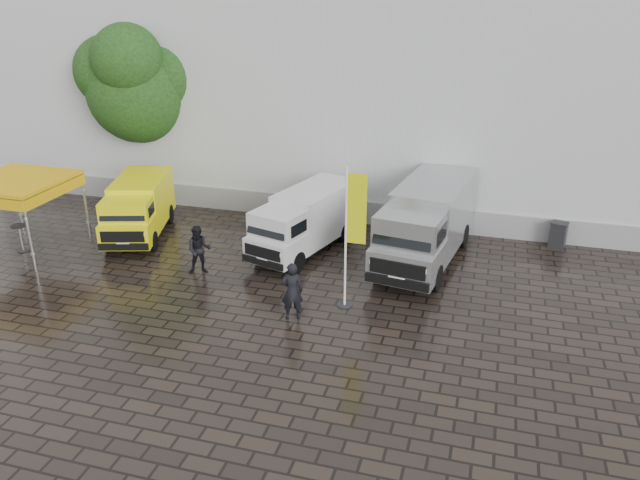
# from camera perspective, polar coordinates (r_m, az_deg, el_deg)

# --- Properties ---
(ground) EXTENTS (120.00, 120.00, 0.00)m
(ground) POSITION_cam_1_polar(r_m,az_deg,el_deg) (19.90, 1.02, -6.64)
(ground) COLOR black
(ground) RESTS_ON ground
(exhibition_hall) EXTENTS (44.00, 16.00, 12.00)m
(exhibition_hall) POSITION_cam_1_polar(r_m,az_deg,el_deg) (33.06, 12.14, 15.73)
(exhibition_hall) COLOR silver
(exhibition_hall) RESTS_ON ground
(hall_plinth) EXTENTS (44.00, 0.15, 1.00)m
(hall_plinth) POSITION_cam_1_polar(r_m,az_deg,el_deg) (26.50, 9.72, 1.95)
(hall_plinth) COLOR gray
(hall_plinth) RESTS_ON ground
(van_yellow) EXTENTS (3.26, 5.27, 2.28)m
(van_yellow) POSITION_cam_1_polar(r_m,az_deg,el_deg) (26.33, -16.24, 2.69)
(van_yellow) COLOR yellow
(van_yellow) RESTS_ON ground
(van_white) EXTENTS (3.21, 5.67, 2.33)m
(van_white) POSITION_cam_1_polar(r_m,az_deg,el_deg) (23.87, -1.40, 1.63)
(van_white) COLOR silver
(van_white) RESTS_ON ground
(van_silver) EXTENTS (3.17, 6.89, 2.88)m
(van_silver) POSITION_cam_1_polar(r_m,az_deg,el_deg) (23.12, 9.68, 1.30)
(van_silver) COLOR #9EA0A2
(van_silver) RESTS_ON ground
(canopy_tent) EXTENTS (3.47, 3.47, 2.86)m
(canopy_tent) POSITION_cam_1_polar(r_m,az_deg,el_deg) (26.07, -26.07, 4.67)
(canopy_tent) COLOR silver
(canopy_tent) RESTS_ON ground
(flagpole) EXTENTS (0.88, 0.50, 4.65)m
(flagpole) POSITION_cam_1_polar(r_m,az_deg,el_deg) (19.18, 2.90, 0.69)
(flagpole) COLOR black
(flagpole) RESTS_ON ground
(tree) EXTENTS (4.71, 4.71, 8.45)m
(tree) POSITION_cam_1_polar(r_m,az_deg,el_deg) (30.16, -16.28, 13.60)
(tree) COLOR black
(tree) RESTS_ON ground
(cocktail_table) EXTENTS (0.60, 0.60, 1.06)m
(cocktail_table) POSITION_cam_1_polar(r_m,az_deg,el_deg) (26.66, -25.66, 0.14)
(cocktail_table) COLOR black
(cocktail_table) RESTS_ON ground
(wheelie_bin) EXTENTS (0.75, 0.75, 1.03)m
(wheelie_bin) POSITION_cam_1_polar(r_m,az_deg,el_deg) (26.16, 20.95, 0.46)
(wheelie_bin) COLOR black
(wheelie_bin) RESTS_ON ground
(person_front) EXTENTS (0.81, 0.67, 1.88)m
(person_front) POSITION_cam_1_polar(r_m,az_deg,el_deg) (19.16, -2.58, -4.70)
(person_front) COLOR black
(person_front) RESTS_ON ground
(person_tent) EXTENTS (1.05, 0.94, 1.78)m
(person_tent) POSITION_cam_1_polar(r_m,az_deg,el_deg) (22.54, -10.99, -0.88)
(person_tent) COLOR black
(person_tent) RESTS_ON ground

